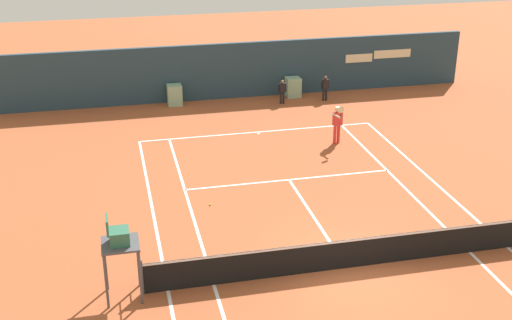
{
  "coord_description": "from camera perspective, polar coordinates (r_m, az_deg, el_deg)",
  "views": [
    {
      "loc": [
        -6.46,
        -16.04,
        10.73
      ],
      "look_at": [
        -1.22,
        6.73,
        0.8
      ],
      "focal_mm": 47.22,
      "sensor_mm": 36.0,
      "label": 1
    }
  ],
  "objects": [
    {
      "name": "tennis_net",
      "position": [
        20.08,
        7.8,
        -7.8
      ],
      "size": [
        12.1,
        0.1,
        1.07
      ],
      "color": "#4C4C51",
      "rests_on": "ground_plane"
    },
    {
      "name": "ball_kid_left_post",
      "position": [
        34.12,
        2.24,
        5.94
      ],
      "size": [
        0.41,
        0.18,
        1.24
      ],
      "rotation": [
        0.0,
        0.0,
        3.05
      ],
      "color": "black",
      "rests_on": "ground_plane"
    },
    {
      "name": "sponsor_back_wall",
      "position": [
        34.91,
        -1.81,
        7.49
      ],
      "size": [
        25.0,
        1.02,
        2.88
      ],
      "color": "#233D4C",
      "rests_on": "ground_plane"
    },
    {
      "name": "player_on_baseline",
      "position": [
        29.01,
        6.92,
        3.26
      ],
      "size": [
        0.53,
        0.79,
        1.88
      ],
      "rotation": [
        0.0,
        0.0,
        3.38
      ],
      "color": "red",
      "rests_on": "ground_plane"
    },
    {
      "name": "ground_plane",
      "position": [
        20.8,
        7.17,
        -8.21
      ],
      "size": [
        80.0,
        80.0,
        0.01
      ],
      "color": "#A8512D"
    },
    {
      "name": "ball_kid_right_post",
      "position": [
        34.75,
        5.88,
        6.22
      ],
      "size": [
        0.44,
        0.18,
        1.31
      ],
      "rotation": [
        0.0,
        0.0,
        3.14
      ],
      "color": "black",
      "rests_on": "ground_plane"
    },
    {
      "name": "tennis_ball_mid_court",
      "position": [
        23.75,
        -3.91,
        -3.79
      ],
      "size": [
        0.07,
        0.07,
        0.07
      ],
      "primitive_type": "sphere",
      "color": "#CCE033",
      "rests_on": "ground_plane"
    },
    {
      "name": "umpire_chair",
      "position": [
        18.41,
        -11.49,
        -6.91
      ],
      "size": [
        1.0,
        1.0,
        2.49
      ],
      "rotation": [
        0.0,
        0.0,
        -1.57
      ],
      "color": "#47474C",
      "rests_on": "ground_plane"
    }
  ]
}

